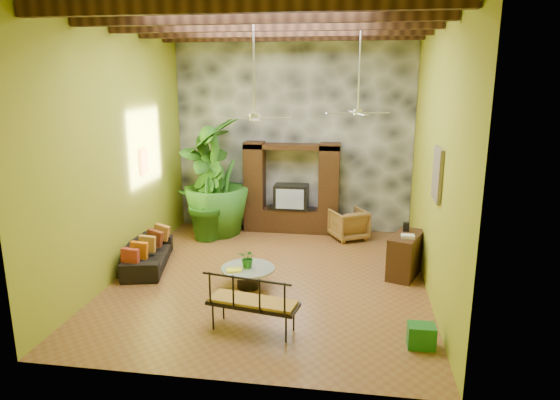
% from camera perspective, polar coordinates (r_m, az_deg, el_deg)
% --- Properties ---
extents(ground, '(7.00, 7.00, 0.00)m').
position_cam_1_polar(ground, '(10.04, -1.11, -8.88)').
color(ground, brown).
rests_on(ground, ground).
extents(ceiling, '(6.00, 7.00, 0.02)m').
position_cam_1_polar(ceiling, '(9.32, -1.26, 20.74)').
color(ceiling, silver).
rests_on(ceiling, back_wall).
extents(back_wall, '(6.00, 0.02, 5.00)m').
position_cam_1_polar(back_wall, '(12.79, 1.55, 7.68)').
color(back_wall, '#97A525').
rests_on(back_wall, ground).
extents(left_wall, '(0.02, 7.00, 5.00)m').
position_cam_1_polar(left_wall, '(10.31, -17.92, 5.49)').
color(left_wall, '#97A525').
rests_on(left_wall, ground).
extents(right_wall, '(0.02, 7.00, 5.00)m').
position_cam_1_polar(right_wall, '(9.33, 17.35, 4.70)').
color(right_wall, '#97A525').
rests_on(right_wall, ground).
extents(stone_accent_wall, '(5.98, 0.10, 4.98)m').
position_cam_1_polar(stone_accent_wall, '(12.73, 1.52, 7.65)').
color(stone_accent_wall, '#323439').
rests_on(stone_accent_wall, ground).
extents(ceiling_beams, '(5.95, 5.36, 0.22)m').
position_cam_1_polar(ceiling_beams, '(9.30, -1.25, 19.40)').
color(ceiling_beams, '#3E2213').
rests_on(ceiling_beams, ceiling).
extents(entertainment_center, '(2.40, 0.55, 2.30)m').
position_cam_1_polar(entertainment_center, '(12.70, 1.30, 0.60)').
color(entertainment_center, black).
rests_on(entertainment_center, ground).
extents(ceiling_fan_front, '(1.28, 1.28, 1.86)m').
position_cam_1_polar(ceiling_fan_front, '(8.91, -2.95, 10.75)').
color(ceiling_fan_front, silver).
rests_on(ceiling_fan_front, ceiling).
extents(ceiling_fan_back, '(1.28, 1.28, 1.86)m').
position_cam_1_polar(ceiling_fan_back, '(10.33, 8.93, 11.04)').
color(ceiling_fan_back, silver).
rests_on(ceiling_fan_back, ceiling).
extents(wall_art_mask, '(0.06, 0.32, 0.55)m').
position_cam_1_polar(wall_art_mask, '(11.24, -15.33, 4.26)').
color(wall_art_mask, gold).
rests_on(wall_art_mask, left_wall).
extents(wall_art_painting, '(0.06, 0.70, 0.90)m').
position_cam_1_polar(wall_art_painting, '(8.77, 17.55, 2.80)').
color(wall_art_painting, navy).
rests_on(wall_art_painting, right_wall).
extents(sofa, '(1.16, 2.06, 0.57)m').
position_cam_1_polar(sofa, '(10.88, -14.87, -5.94)').
color(sofa, black).
rests_on(sofa, ground).
extents(wicker_armchair, '(1.08, 1.08, 0.73)m').
position_cam_1_polar(wicker_armchair, '(12.36, 7.86, -2.78)').
color(wicker_armchair, brown).
rests_on(wicker_armchair, ground).
extents(tall_plant_a, '(1.55, 1.53, 2.46)m').
position_cam_1_polar(tall_plant_a, '(12.53, -8.35, 1.52)').
color(tall_plant_a, '#245516').
rests_on(tall_plant_a, ground).
extents(tall_plant_b, '(1.20, 1.30, 1.91)m').
position_cam_1_polar(tall_plant_b, '(12.27, -8.55, -0.07)').
color(tall_plant_b, '#215917').
rests_on(tall_plant_b, ground).
extents(tall_plant_c, '(1.82, 1.82, 2.96)m').
position_cam_1_polar(tall_plant_c, '(12.51, -7.39, 2.69)').
color(tall_plant_c, '#2C6A1C').
rests_on(tall_plant_c, ground).
extents(coffee_table, '(1.01, 1.01, 0.40)m').
position_cam_1_polar(coffee_table, '(9.54, -3.67, -8.50)').
color(coffee_table, black).
rests_on(coffee_table, ground).
extents(centerpiece_plant, '(0.40, 0.37, 0.36)m').
position_cam_1_polar(centerpiece_plant, '(9.44, -3.66, -6.65)').
color(centerpiece_plant, '#206B1C').
rests_on(centerpiece_plant, coffee_table).
extents(yellow_tray, '(0.33, 0.27, 0.03)m').
position_cam_1_polar(yellow_tray, '(9.35, -5.28, -7.98)').
color(yellow_tray, yellow).
rests_on(yellow_tray, coffee_table).
extents(iron_bench, '(1.49, 0.77, 0.57)m').
position_cam_1_polar(iron_bench, '(7.85, -3.22, -11.38)').
color(iron_bench, black).
rests_on(iron_bench, ground).
extents(side_console, '(0.82, 1.17, 0.85)m').
position_cam_1_polar(side_console, '(10.33, 14.15, -6.11)').
color(side_console, '#3C1E13').
rests_on(side_console, ground).
extents(green_bin, '(0.41, 0.31, 0.35)m').
position_cam_1_polar(green_bin, '(7.91, 15.84, -14.71)').
color(green_bin, '#1F763E').
rests_on(green_bin, ground).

